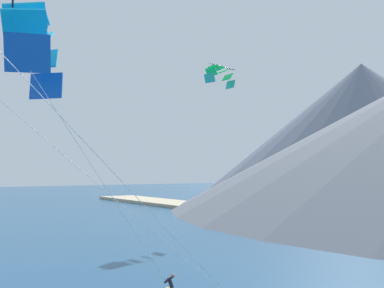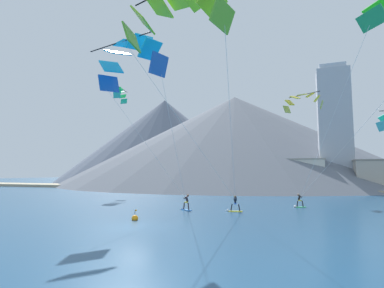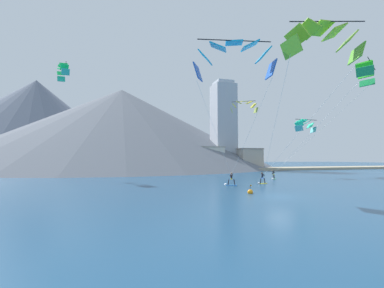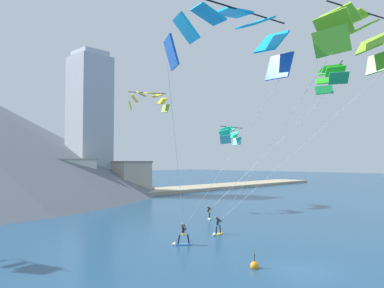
% 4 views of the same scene
% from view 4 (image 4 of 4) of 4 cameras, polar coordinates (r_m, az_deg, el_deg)
% --- Properties ---
extents(ground_plane, '(400.00, 400.00, 0.00)m').
position_cam_4_polar(ground_plane, '(25.11, 16.89, -18.06)').
color(ground_plane, navy).
extents(kitesurfer_near_lead, '(1.79, 0.78, 1.74)m').
position_cam_4_polar(kitesurfer_near_lead, '(35.11, 3.84, -12.84)').
color(kitesurfer_near_lead, yellow).
rests_on(kitesurfer_near_lead, ground).
extents(kitesurfer_near_trail, '(1.54, 1.48, 1.66)m').
position_cam_4_polar(kitesurfer_near_trail, '(43.90, 2.65, -10.84)').
color(kitesurfer_near_trail, '#33B266').
rests_on(kitesurfer_near_trail, ground).
extents(kitesurfer_mid_center, '(1.69, 1.25, 1.79)m').
position_cam_4_polar(kitesurfer_mid_center, '(30.99, -1.68, -14.13)').
color(kitesurfer_mid_center, '#337FDB').
rests_on(kitesurfer_mid_center, ground).
extents(parafoil_kite_near_lead, '(8.16, 14.48, 15.42)m').
position_cam_4_polar(parafoil_kite_near_lead, '(28.54, 23.37, 15.03)').
color(parafoil_kite_near_lead, '#53A727').
extents(parafoil_kite_near_trail, '(11.69, 13.91, 16.09)m').
position_cam_4_polar(parafoil_kite_near_trail, '(45.90, 20.20, 9.61)').
color(parafoil_kite_near_trail, '#219855').
extents(parafoil_kite_mid_center, '(8.63, 9.39, 14.97)m').
position_cam_4_polar(parafoil_kite_mid_center, '(24.78, 5.97, 16.23)').
color(parafoil_kite_mid_center, blue).
extents(parafoil_kite_distant_high_outer, '(6.08, 3.35, 2.82)m').
position_cam_4_polar(parafoil_kite_distant_high_outer, '(53.49, -6.63, 6.78)').
color(parafoil_kite_distant_high_outer, '#99AF45').
extents(parafoil_kite_distant_mid_solo, '(6.20, 3.49, 2.81)m').
position_cam_4_polar(parafoil_kite_distant_mid_solo, '(57.78, 5.73, 1.55)').
color(parafoil_kite_distant_mid_solo, '#43B2B6').
extents(race_marker_buoy, '(0.56, 0.56, 1.02)m').
position_cam_4_polar(race_marker_buoy, '(25.02, 9.51, -17.82)').
color(race_marker_buoy, orange).
rests_on(race_marker_buoy, ground).
extents(shoreline_strip, '(180.00, 10.00, 0.70)m').
position_cam_4_polar(shoreline_strip, '(64.48, -27.00, -8.02)').
color(shoreline_strip, tan).
rests_on(shoreline_strip, ground).
extents(shore_building_harbour_front, '(7.34, 5.45, 6.76)m').
position_cam_4_polar(shore_building_harbour_front, '(77.77, -9.35, -5.06)').
color(shore_building_harbour_front, '#B7AD9E').
rests_on(shore_building_harbour_front, ground).
extents(shore_building_quay_west, '(9.97, 4.25, 7.18)m').
position_cam_4_polar(shore_building_quay_west, '(70.20, -18.54, -5.05)').
color(shore_building_quay_west, silver).
rests_on(shore_building_quay_west, ground).
extents(highrise_tower, '(7.00, 7.00, 29.12)m').
position_cam_4_polar(highrise_tower, '(78.75, -15.37, 3.02)').
color(highrise_tower, '#A8ADB7').
rests_on(highrise_tower, ground).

